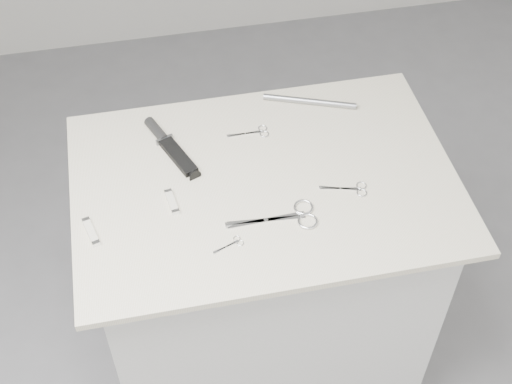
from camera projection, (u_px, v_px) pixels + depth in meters
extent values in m
cube|color=gray|center=(262.00, 357.00, 2.54)|extent=(4.00, 4.00, 0.01)
cube|color=silver|center=(263.00, 284.00, 2.20)|extent=(0.90, 0.60, 0.90)
cube|color=beige|center=(265.00, 182.00, 1.86)|extent=(1.00, 0.70, 0.02)
cube|color=silver|center=(266.00, 220.00, 1.76)|extent=(0.20, 0.04, 0.00)
cylinder|color=silver|center=(266.00, 220.00, 1.76)|extent=(0.01, 0.01, 0.01)
torus|color=silver|center=(303.00, 207.00, 1.79)|extent=(0.05, 0.05, 0.01)
torus|color=silver|center=(308.00, 221.00, 1.75)|extent=(0.05, 0.05, 0.01)
cube|color=silver|center=(340.00, 189.00, 1.83)|extent=(0.11, 0.04, 0.00)
cylinder|color=silver|center=(340.00, 188.00, 1.83)|extent=(0.01, 0.01, 0.00)
torus|color=silver|center=(361.00, 186.00, 1.84)|extent=(0.03, 0.03, 0.00)
torus|color=silver|center=(362.00, 193.00, 1.82)|extent=(0.03, 0.03, 0.00)
cube|color=silver|center=(245.00, 134.00, 1.97)|extent=(0.10, 0.02, 0.00)
cylinder|color=silver|center=(245.00, 134.00, 1.97)|extent=(0.01, 0.01, 0.00)
torus|color=silver|center=(263.00, 128.00, 1.98)|extent=(0.03, 0.03, 0.00)
torus|color=silver|center=(264.00, 134.00, 1.97)|extent=(0.03, 0.03, 0.00)
cube|color=silver|center=(226.00, 247.00, 1.70)|extent=(0.07, 0.03, 0.00)
cylinder|color=silver|center=(226.00, 247.00, 1.70)|extent=(0.00, 0.00, 0.00)
torus|color=silver|center=(237.00, 239.00, 1.72)|extent=(0.02, 0.02, 0.00)
torus|color=silver|center=(240.00, 243.00, 1.71)|extent=(0.02, 0.02, 0.00)
cube|color=black|center=(178.00, 156.00, 1.90)|extent=(0.10, 0.16, 0.02)
cube|color=gray|center=(164.00, 139.00, 1.94)|extent=(0.05, 0.03, 0.02)
cylinder|color=black|center=(156.00, 130.00, 1.97)|extent=(0.06, 0.10, 0.03)
cube|color=beige|center=(91.00, 232.00, 1.73)|extent=(0.04, 0.09, 0.01)
cube|color=silver|center=(86.00, 220.00, 1.75)|extent=(0.02, 0.02, 0.01)
cube|color=silver|center=(96.00, 243.00, 1.71)|extent=(0.02, 0.02, 0.01)
cube|color=beige|center=(172.00, 202.00, 1.80)|extent=(0.03, 0.08, 0.01)
cube|color=silver|center=(168.00, 192.00, 1.82)|extent=(0.02, 0.01, 0.01)
cube|color=silver|center=(176.00, 212.00, 1.77)|extent=(0.02, 0.01, 0.01)
cylinder|color=gray|center=(310.00, 101.00, 2.05)|extent=(0.26, 0.11, 0.02)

